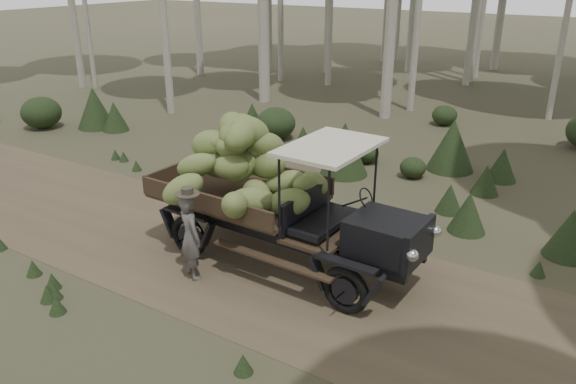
% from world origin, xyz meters
% --- Properties ---
extents(ground, '(120.00, 120.00, 0.00)m').
position_xyz_m(ground, '(0.00, 0.00, 0.00)').
color(ground, '#473D2B').
rests_on(ground, ground).
extents(dirt_track, '(70.00, 4.00, 0.01)m').
position_xyz_m(dirt_track, '(0.00, 0.00, 0.00)').
color(dirt_track, brown).
rests_on(dirt_track, ground).
extents(banana_truck, '(5.32, 2.57, 2.70)m').
position_xyz_m(banana_truck, '(0.93, 0.43, 1.55)').
color(banana_truck, black).
rests_on(banana_truck, ground).
extents(farmer, '(0.67, 0.57, 1.68)m').
position_xyz_m(farmer, '(0.31, -0.89, 0.79)').
color(farmer, '#4E4B47').
rests_on(farmer, ground).
extents(undergrowth, '(22.67, 23.55, 1.39)m').
position_xyz_m(undergrowth, '(-0.23, 0.02, 0.52)').
color(undergrowth, '#233319').
rests_on(undergrowth, ground).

